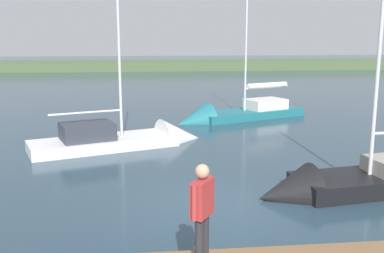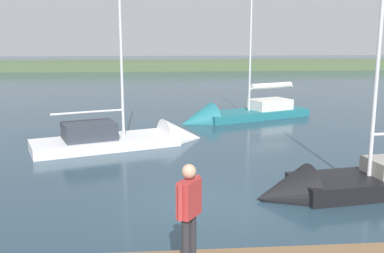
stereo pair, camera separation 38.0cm
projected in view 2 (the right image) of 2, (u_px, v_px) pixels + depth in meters
name	position (u px, v px, depth m)	size (l,w,h in m)	color
ground_plane	(207.00, 204.00, 12.30)	(200.00, 200.00, 0.00)	#263D4C
far_shoreline	(164.00, 70.00, 63.42)	(180.00, 8.00, 2.40)	#4C603D
sailboat_outer_mooring	(235.00, 117.00, 24.86)	(7.94, 4.94, 9.75)	#1E6B75
sailboat_far_right	(134.00, 142.00, 18.97)	(7.50, 4.34, 7.58)	white
sailboat_near_dock	(353.00, 189.00, 13.08)	(7.11, 2.76, 7.05)	black
person_on_dock	(189.00, 208.00, 7.26)	(0.44, 0.56, 1.73)	#28282D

